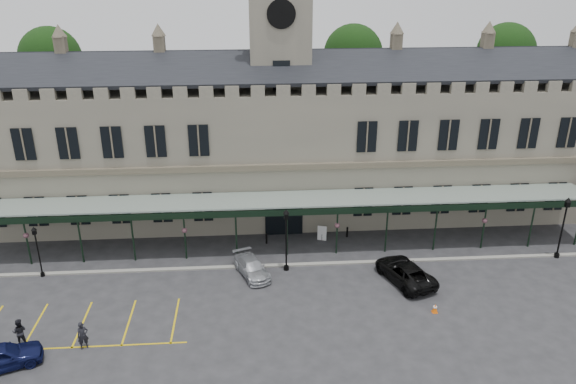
{
  "coord_description": "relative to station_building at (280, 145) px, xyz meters",
  "views": [
    {
      "loc": [
        -2.76,
        -32.3,
        22.21
      ],
      "look_at": [
        0.0,
        6.0,
        6.0
      ],
      "focal_mm": 35.0,
      "sensor_mm": 36.0,
      "label": 1
    }
  ],
  "objects": [
    {
      "name": "kerb",
      "position": [
        0.0,
        -10.41,
        -6.41
      ],
      "size": [
        60.0,
        0.4,
        0.12
      ],
      "primitive_type": "cube",
      "color": "gray",
      "rests_on": "ground"
    },
    {
      "name": "canopy",
      "position": [
        0.0,
        -8.45,
        -4.06
      ],
      "size": [
        50.0,
        4.1,
        4.3
      ],
      "color": "#8C9E93",
      "rests_on": "ground"
    },
    {
      "name": "sign_board",
      "position": [
        3.12,
        -6.39,
        -5.82
      ],
      "size": [
        0.75,
        0.3,
        1.32
      ],
      "rotation": [
        0.0,
        0.0,
        -0.33
      ],
      "color": "black",
      "rests_on": "ground"
    },
    {
      "name": "car_left_a",
      "position": [
        -17.49,
        -20.88,
        -5.69
      ],
      "size": [
        4.9,
        3.39,
        1.55
      ],
      "primitive_type": "imported",
      "rotation": [
        0.0,
        0.0,
        1.95
      ],
      "color": "#0E133E",
      "rests_on": "ground"
    },
    {
      "name": "bollard_right",
      "position": [
        5.36,
        -5.93,
        -6.02
      ],
      "size": [
        0.16,
        0.16,
        0.9
      ],
      "primitive_type": "cylinder",
      "color": "black",
      "rests_on": "ground"
    },
    {
      "name": "tree_behind_left",
      "position": [
        -22.0,
        9.09,
        6.35
      ],
      "size": [
        6.0,
        6.0,
        16.0
      ],
      "color": "#332314",
      "rests_on": "ground"
    },
    {
      "name": "person_b",
      "position": [
        -17.19,
        -18.69,
        -5.58
      ],
      "size": [
        0.92,
        0.75,
        1.77
      ],
      "primitive_type": "imported",
      "rotation": [
        0.0,
        0.0,
        3.23
      ],
      "color": "black",
      "rests_on": "ground"
    },
    {
      "name": "tree_behind_mid",
      "position": [
        8.0,
        9.09,
        6.35
      ],
      "size": [
        6.0,
        6.0,
        16.0
      ],
      "color": "#332314",
      "rests_on": "ground"
    },
    {
      "name": "clock_tower",
      "position": [
        0.0,
        0.09,
        6.64
      ],
      "size": [
        5.6,
        5.6,
        24.8
      ],
      "color": "#6E695B",
      "rests_on": "ground"
    },
    {
      "name": "bollard_left",
      "position": [
        -1.56,
        -6.64,
        -6.01
      ],
      "size": [
        0.16,
        0.16,
        0.91
      ],
      "primitive_type": "cylinder",
      "color": "black",
      "rests_on": "ground"
    },
    {
      "name": "person_a",
      "position": [
        -13.2,
        -19.39,
        -5.56
      ],
      "size": [
        0.78,
        0.67,
        1.82
      ],
      "primitive_type": "imported",
      "rotation": [
        0.0,
        0.0,
        0.41
      ],
      "color": "black",
      "rests_on": "ground"
    },
    {
      "name": "parking_markings",
      "position": [
        -14.0,
        -17.41,
        -6.47
      ],
      "size": [
        16.0,
        6.0,
        0.01
      ],
      "primitive_type": null,
      "color": "gold",
      "rests_on": "ground"
    },
    {
      "name": "lamp_post_right",
      "position": [
        21.45,
        -10.63,
        -3.38
      ],
      "size": [
        0.49,
        0.49,
        5.2
      ],
      "color": "black",
      "rests_on": "ground"
    },
    {
      "name": "traffic_cone",
      "position": [
        9.4,
        -17.28,
        -6.15
      ],
      "size": [
        0.41,
        0.41,
        0.65
      ],
      "rotation": [
        0.0,
        0.0,
        -0.07
      ],
      "color": "#FF6108",
      "rests_on": "ground"
    },
    {
      "name": "car_taxi",
      "position": [
        -2.84,
        -11.51,
        -5.84
      ],
      "size": [
        3.2,
        4.64,
        1.25
      ],
      "primitive_type": "imported",
      "rotation": [
        0.0,
        0.0,
        0.37
      ],
      "color": "#A7AAB0",
      "rests_on": "ground"
    },
    {
      "name": "car_van",
      "position": [
        8.39,
        -13.22,
        -5.71
      ],
      "size": [
        4.18,
        5.96,
        1.51
      ],
      "primitive_type": "imported",
      "rotation": [
        0.0,
        0.0,
        3.48
      ],
      "color": "black",
      "rests_on": "ground"
    },
    {
      "name": "lamp_post_mid",
      "position": [
        -0.21,
        -11.02,
        -3.44
      ],
      "size": [
        0.48,
        0.48,
        5.1
      ],
      "color": "black",
      "rests_on": "ground"
    },
    {
      "name": "tree_behind_right",
      "position": [
        24.0,
        9.09,
        6.35
      ],
      "size": [
        6.0,
        6.0,
        16.0
      ],
      "color": "#332314",
      "rests_on": "ground"
    },
    {
      "name": "lamp_post_left",
      "position": [
        -18.53,
        -10.62,
        -4.01
      ],
      "size": [
        0.39,
        0.39,
        4.14
      ],
      "color": "black",
      "rests_on": "ground"
    },
    {
      "name": "ground",
      "position": [
        0.0,
        -15.91,
        -6.47
      ],
      "size": [
        140.0,
        140.0,
        0.0
      ],
      "primitive_type": "plane",
      "color": "#2A2A2C"
    },
    {
      "name": "station_building",
      "position": [
        0.0,
        0.0,
        0.0
      ],
      "size": [
        60.0,
        10.36,
        17.3
      ],
      "color": "#6E695B",
      "rests_on": "ground"
    }
  ]
}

